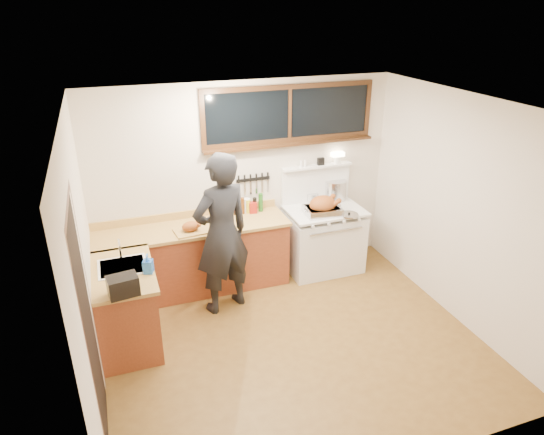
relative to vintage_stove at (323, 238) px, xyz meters
name	(u,v)px	position (x,y,z in m)	size (l,w,h in m)	color
ground_plane	(293,342)	(-1.00, -1.41, -0.48)	(4.00, 3.50, 0.02)	brown
room_shell	(296,205)	(-1.00, -1.41, 1.18)	(4.10, 3.60, 2.65)	beige
counter_back	(194,258)	(-1.80, 0.04, -0.01)	(2.44, 0.64, 1.00)	brown
counter_left	(126,307)	(-2.70, -0.79, -0.02)	(0.64, 1.09, 0.90)	brown
sink_unit	(123,271)	(-2.68, -0.71, 0.38)	(0.50, 0.45, 0.37)	white
vintage_stove	(323,238)	(0.00, 0.00, 0.00)	(1.02, 0.74, 1.59)	white
back_window	(290,121)	(-0.40, 0.31, 1.60)	(2.32, 0.13, 0.77)	black
left_doorway	(90,327)	(-2.99, -1.96, 0.62)	(0.02, 1.04, 2.17)	black
knife_strip	(253,180)	(-0.90, 0.32, 0.84)	(0.46, 0.03, 0.28)	black
man	(222,235)	(-1.54, -0.49, 0.52)	(0.83, 0.67, 1.98)	black
soap_bottle	(148,264)	(-2.43, -0.92, 0.54)	(0.12, 0.12, 0.21)	blue
toaster	(123,286)	(-2.70, -1.26, 0.53)	(0.31, 0.23, 0.19)	black
cutting_board	(191,228)	(-1.83, -0.11, 0.49)	(0.42, 0.33, 0.14)	tan
roast_turkey	(323,207)	(-0.10, -0.15, 0.54)	(0.50, 0.38, 0.25)	silver
stockpot	(335,190)	(0.29, 0.27, 0.58)	(0.38, 0.38, 0.28)	silver
saucepan	(312,197)	(-0.05, 0.29, 0.50)	(0.21, 0.30, 0.13)	silver
pot_lid	(349,215)	(0.21, -0.31, 0.45)	(0.31, 0.31, 0.04)	silver
coffee_tin	(253,208)	(-0.95, 0.20, 0.51)	(0.11, 0.09, 0.15)	maroon
pitcher	(247,205)	(-1.02, 0.26, 0.53)	(0.11, 0.11, 0.18)	white
bottle_cluster	(246,204)	(-1.03, 0.22, 0.56)	(0.40, 0.07, 0.30)	black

